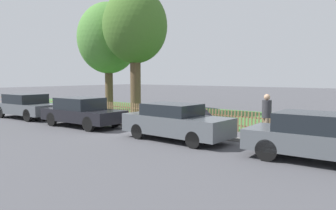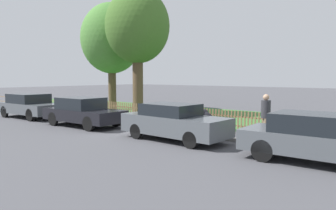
# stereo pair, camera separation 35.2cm
# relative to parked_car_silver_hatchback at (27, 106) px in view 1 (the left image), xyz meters

# --- Properties ---
(ground_plane) EXTENTS (120.00, 120.00, 0.00)m
(ground_plane) POSITION_rel_parked_car_silver_hatchback_xyz_m (8.05, 1.09, -0.71)
(ground_plane) COLOR #4C4C51
(kerb_stone) EXTENTS (42.31, 0.20, 0.12)m
(kerb_stone) POSITION_rel_parked_car_silver_hatchback_xyz_m (8.05, 1.19, -0.65)
(kerb_stone) COLOR gray
(kerb_stone) RESTS_ON ground
(grass_strip) EXTENTS (42.31, 8.13, 0.01)m
(grass_strip) POSITION_rel_parked_car_silver_hatchback_xyz_m (8.05, 7.22, -0.71)
(grass_strip) COLOR #3D7033
(grass_strip) RESTS_ON ground
(park_fence) EXTENTS (42.31, 0.05, 0.91)m
(park_fence) POSITION_rel_parked_car_silver_hatchback_xyz_m (8.05, 3.16, -0.26)
(park_fence) COLOR olive
(park_fence) RESTS_ON ground
(parked_car_silver_hatchback) EXTENTS (4.44, 2.03, 1.38)m
(parked_car_silver_hatchback) POSITION_rel_parked_car_silver_hatchback_xyz_m (0.00, 0.00, 0.00)
(parked_car_silver_hatchback) COLOR #51565B
(parked_car_silver_hatchback) RESTS_ON ground
(parked_car_black_saloon) EXTENTS (4.31, 1.86, 1.38)m
(parked_car_black_saloon) POSITION_rel_parked_car_silver_hatchback_xyz_m (5.05, -0.05, -0.01)
(parked_car_black_saloon) COLOR black
(parked_car_black_saloon) RESTS_ON ground
(parked_car_navy_estate) EXTENTS (4.25, 1.77, 1.37)m
(parked_car_navy_estate) POSITION_rel_parked_car_silver_hatchback_xyz_m (10.57, -0.04, -0.01)
(parked_car_navy_estate) COLOR #51565B
(parked_car_navy_estate) RESTS_ON ground
(parked_car_red_compact) EXTENTS (4.11, 1.88, 1.37)m
(parked_car_red_compact) POSITION_rel_parked_car_silver_hatchback_xyz_m (15.58, -0.09, -0.01)
(parked_car_red_compact) COLOR #51565B
(parked_car_red_compact) RESTS_ON ground
(covered_motorcycle) EXTENTS (2.12, 0.94, 0.97)m
(covered_motorcycle) POSITION_rel_parked_car_silver_hatchback_xyz_m (9.78, 2.37, -0.10)
(covered_motorcycle) COLOR black
(covered_motorcycle) RESTS_ON ground
(tree_nearest_kerb) EXTENTS (4.34, 4.34, 7.58)m
(tree_nearest_kerb) POSITION_rel_parked_car_silver_hatchback_xyz_m (0.05, 6.18, 4.33)
(tree_nearest_kerb) COLOR brown
(tree_nearest_kerb) RESTS_ON ground
(tree_behind_motorcycle) EXTENTS (4.01, 4.01, 7.81)m
(tree_behind_motorcycle) POSITION_rel_parked_car_silver_hatchback_xyz_m (3.54, 5.24, 4.71)
(tree_behind_motorcycle) COLOR brown
(tree_behind_motorcycle) RESTS_ON ground
(pedestrian_near_fence) EXTENTS (0.49, 0.49, 1.73)m
(pedestrian_near_fence) POSITION_rel_parked_car_silver_hatchback_xyz_m (13.24, 2.10, 0.27)
(pedestrian_near_fence) COLOR #7F6B51
(pedestrian_near_fence) RESTS_ON ground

